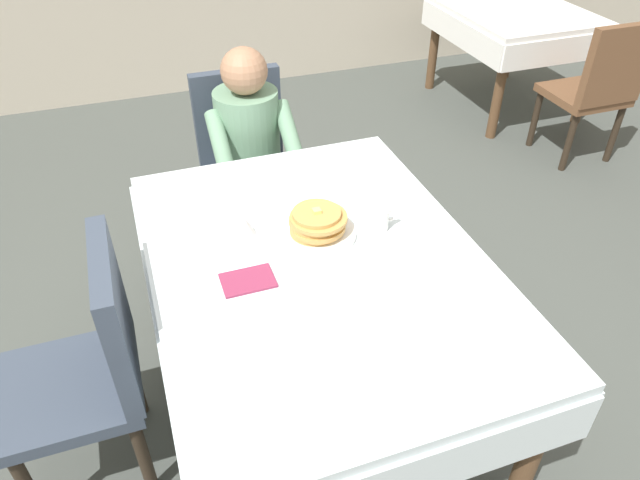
{
  "coord_description": "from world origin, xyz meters",
  "views": [
    {
      "loc": [
        -0.5,
        -1.45,
        2.0
      ],
      "look_at": [
        0.02,
        0.04,
        0.79
      ],
      "focal_mm": 33.09,
      "sensor_mm": 36.0,
      "label": 1
    }
  ],
  "objects_px": {
    "dining_table_main": "(318,280)",
    "cup_coffee": "(379,219)",
    "chair_left_side": "(94,360)",
    "breakfast_stack": "(317,222)",
    "fork_left_of_plate": "(267,249)",
    "plate_breakfast": "(317,233)",
    "background_table_far": "(513,25)",
    "diner_person": "(251,143)",
    "chair_diner": "(245,154)",
    "syrup_pitcher": "(245,226)",
    "spoon_near_edge": "(352,297)",
    "background_chair_empty": "(598,85)",
    "knife_right_of_plate": "(368,227)"
  },
  "relations": [
    {
      "from": "plate_breakfast",
      "to": "spoon_near_edge",
      "type": "distance_m",
      "value": 0.34
    },
    {
      "from": "dining_table_main",
      "to": "background_table_far",
      "type": "xyz_separation_m",
      "value": [
        2.31,
        2.24,
        -0.03
      ]
    },
    {
      "from": "chair_left_side",
      "to": "knife_right_of_plate",
      "type": "relative_size",
      "value": 4.65
    },
    {
      "from": "cup_coffee",
      "to": "fork_left_of_plate",
      "type": "bearing_deg",
      "value": 177.77
    },
    {
      "from": "breakfast_stack",
      "to": "fork_left_of_plate",
      "type": "distance_m",
      "value": 0.2
    },
    {
      "from": "breakfast_stack",
      "to": "fork_left_of_plate",
      "type": "relative_size",
      "value": 1.15
    },
    {
      "from": "chair_diner",
      "to": "breakfast_stack",
      "type": "xyz_separation_m",
      "value": [
        0.03,
        -1.04,
        0.27
      ]
    },
    {
      "from": "diner_person",
      "to": "breakfast_stack",
      "type": "distance_m",
      "value": 0.89
    },
    {
      "from": "diner_person",
      "to": "plate_breakfast",
      "type": "distance_m",
      "value": 0.89
    },
    {
      "from": "breakfast_stack",
      "to": "cup_coffee",
      "type": "xyz_separation_m",
      "value": [
        0.22,
        -0.04,
        -0.02
      ]
    },
    {
      "from": "dining_table_main",
      "to": "breakfast_stack",
      "type": "relative_size",
      "value": 7.39
    },
    {
      "from": "chair_left_side",
      "to": "background_chair_empty",
      "type": "xyz_separation_m",
      "value": [
        3.08,
        1.29,
        0.0
      ]
    },
    {
      "from": "spoon_near_edge",
      "to": "background_table_far",
      "type": "distance_m",
      "value": 3.34
    },
    {
      "from": "syrup_pitcher",
      "to": "background_chair_empty",
      "type": "distance_m",
      "value": 2.74
    },
    {
      "from": "chair_left_side",
      "to": "background_chair_empty",
      "type": "bearing_deg",
      "value": -67.23
    },
    {
      "from": "syrup_pitcher",
      "to": "spoon_near_edge",
      "type": "xyz_separation_m",
      "value": [
        0.24,
        -0.43,
        -0.04
      ]
    },
    {
      "from": "breakfast_stack",
      "to": "background_table_far",
      "type": "distance_m",
      "value": 3.1
    },
    {
      "from": "breakfast_stack",
      "to": "syrup_pitcher",
      "type": "bearing_deg",
      "value": 159.27
    },
    {
      "from": "cup_coffee",
      "to": "fork_left_of_plate",
      "type": "distance_m",
      "value": 0.41
    },
    {
      "from": "diner_person",
      "to": "cup_coffee",
      "type": "distance_m",
      "value": 0.96
    },
    {
      "from": "diner_person",
      "to": "syrup_pitcher",
      "type": "distance_m",
      "value": 0.83
    },
    {
      "from": "breakfast_stack",
      "to": "background_table_far",
      "type": "bearing_deg",
      "value": 42.94
    },
    {
      "from": "cup_coffee",
      "to": "fork_left_of_plate",
      "type": "relative_size",
      "value": 0.63
    },
    {
      "from": "background_table_far",
      "to": "diner_person",
      "type": "bearing_deg",
      "value": -151.84
    },
    {
      "from": "dining_table_main",
      "to": "breakfast_stack",
      "type": "bearing_deg",
      "value": 72.81
    },
    {
      "from": "chair_diner",
      "to": "cup_coffee",
      "type": "bearing_deg",
      "value": 103.01
    },
    {
      "from": "breakfast_stack",
      "to": "chair_diner",
      "type": "bearing_deg",
      "value": 91.5
    },
    {
      "from": "chair_diner",
      "to": "syrup_pitcher",
      "type": "height_order",
      "value": "chair_diner"
    },
    {
      "from": "spoon_near_edge",
      "to": "background_table_far",
      "type": "height_order",
      "value": "spoon_near_edge"
    },
    {
      "from": "dining_table_main",
      "to": "background_table_far",
      "type": "height_order",
      "value": "same"
    },
    {
      "from": "chair_diner",
      "to": "diner_person",
      "type": "distance_m",
      "value": 0.21
    },
    {
      "from": "chair_left_side",
      "to": "cup_coffee",
      "type": "height_order",
      "value": "chair_left_side"
    },
    {
      "from": "dining_table_main",
      "to": "knife_right_of_plate",
      "type": "xyz_separation_m",
      "value": [
        0.23,
        0.11,
        0.09
      ]
    },
    {
      "from": "chair_diner",
      "to": "background_chair_empty",
      "type": "height_order",
      "value": "same"
    },
    {
      "from": "dining_table_main",
      "to": "cup_coffee",
      "type": "relative_size",
      "value": 13.49
    },
    {
      "from": "dining_table_main",
      "to": "cup_coffee",
      "type": "xyz_separation_m",
      "value": [
        0.26,
        0.1,
        0.13
      ]
    },
    {
      "from": "dining_table_main",
      "to": "plate_breakfast",
      "type": "relative_size",
      "value": 5.44
    },
    {
      "from": "plate_breakfast",
      "to": "syrup_pitcher",
      "type": "relative_size",
      "value": 3.5
    },
    {
      "from": "dining_table_main",
      "to": "chair_left_side",
      "type": "distance_m",
      "value": 0.78
    },
    {
      "from": "chair_diner",
      "to": "syrup_pitcher",
      "type": "relative_size",
      "value": 11.62
    },
    {
      "from": "dining_table_main",
      "to": "cup_coffee",
      "type": "height_order",
      "value": "cup_coffee"
    },
    {
      "from": "chair_diner",
      "to": "breakfast_stack",
      "type": "bearing_deg",
      "value": 91.5
    },
    {
      "from": "breakfast_stack",
      "to": "fork_left_of_plate",
      "type": "xyz_separation_m",
      "value": [
        -0.19,
        -0.02,
        -0.06
      ]
    },
    {
      "from": "plate_breakfast",
      "to": "cup_coffee",
      "type": "xyz_separation_m",
      "value": [
        0.22,
        -0.04,
        0.03
      ]
    },
    {
      "from": "diner_person",
      "to": "background_table_far",
      "type": "relative_size",
      "value": 1.0
    },
    {
      "from": "syrup_pitcher",
      "to": "spoon_near_edge",
      "type": "distance_m",
      "value": 0.5
    },
    {
      "from": "chair_left_side",
      "to": "breakfast_stack",
      "type": "bearing_deg",
      "value": -80.73
    },
    {
      "from": "cup_coffee",
      "to": "fork_left_of_plate",
      "type": "xyz_separation_m",
      "value": [
        -0.41,
        0.02,
        -0.04
      ]
    },
    {
      "from": "spoon_near_edge",
      "to": "dining_table_main",
      "type": "bearing_deg",
      "value": 86.76
    },
    {
      "from": "chair_diner",
      "to": "background_table_far",
      "type": "height_order",
      "value": "chair_diner"
    }
  ]
}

